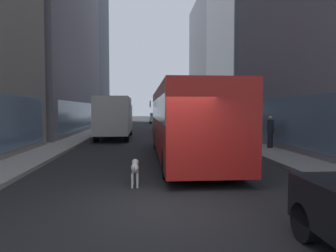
{
  "coord_description": "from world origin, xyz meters",
  "views": [
    {
      "loc": [
        -0.65,
        -7.0,
        2.17
      ],
      "look_at": [
        0.48,
        7.43,
        1.4
      ],
      "focal_mm": 33.27,
      "sensor_mm": 36.0,
      "label": 1
    }
  ],
  "objects_px": {
    "car_white_van": "(155,118)",
    "pedestrian_with_handbag": "(270,131)",
    "car_grey_wagon": "(162,123)",
    "transit_bus": "(185,118)",
    "box_truck": "(115,116)",
    "dalmatian_dog": "(135,168)"
  },
  "relations": [
    {
      "from": "transit_bus",
      "to": "box_truck",
      "type": "xyz_separation_m",
      "value": [
        -4.0,
        9.74,
        -0.11
      ]
    },
    {
      "from": "transit_bus",
      "to": "car_grey_wagon",
      "type": "xyz_separation_m",
      "value": [
        0.0,
        17.88,
        -0.96
      ]
    },
    {
      "from": "transit_bus",
      "to": "dalmatian_dog",
      "type": "bearing_deg",
      "value": -113.04
    },
    {
      "from": "transit_bus",
      "to": "pedestrian_with_handbag",
      "type": "distance_m",
      "value": 5.33
    },
    {
      "from": "transit_bus",
      "to": "dalmatian_dog",
      "type": "xyz_separation_m",
      "value": [
        -2.1,
        -4.94,
        -1.26
      ]
    },
    {
      "from": "car_grey_wagon",
      "to": "pedestrian_with_handbag",
      "type": "height_order",
      "value": "pedestrian_with_handbag"
    },
    {
      "from": "pedestrian_with_handbag",
      "to": "dalmatian_dog",
      "type": "bearing_deg",
      "value": -134.27
    },
    {
      "from": "transit_bus",
      "to": "car_white_van",
      "type": "distance_m",
      "value": 36.05
    },
    {
      "from": "car_white_van",
      "to": "pedestrian_with_handbag",
      "type": "distance_m",
      "value": 34.22
    },
    {
      "from": "transit_bus",
      "to": "car_grey_wagon",
      "type": "height_order",
      "value": "transit_bus"
    },
    {
      "from": "car_white_van",
      "to": "pedestrian_with_handbag",
      "type": "xyz_separation_m",
      "value": [
        4.82,
        -33.88,
        0.19
      ]
    },
    {
      "from": "pedestrian_with_handbag",
      "to": "transit_bus",
      "type": "bearing_deg",
      "value": -155.92
    },
    {
      "from": "car_grey_wagon",
      "to": "pedestrian_with_handbag",
      "type": "distance_m",
      "value": 16.45
    },
    {
      "from": "car_white_van",
      "to": "box_truck",
      "type": "height_order",
      "value": "box_truck"
    },
    {
      "from": "pedestrian_with_handbag",
      "to": "car_grey_wagon",
      "type": "bearing_deg",
      "value": 107.02
    },
    {
      "from": "transit_bus",
      "to": "pedestrian_with_handbag",
      "type": "xyz_separation_m",
      "value": [
        4.82,
        2.15,
        -0.76
      ]
    },
    {
      "from": "box_truck",
      "to": "car_grey_wagon",
      "type": "bearing_deg",
      "value": 63.82
    },
    {
      "from": "pedestrian_with_handbag",
      "to": "car_white_van",
      "type": "bearing_deg",
      "value": 98.09
    },
    {
      "from": "transit_bus",
      "to": "dalmatian_dog",
      "type": "distance_m",
      "value": 5.52
    },
    {
      "from": "box_truck",
      "to": "dalmatian_dog",
      "type": "distance_m",
      "value": 14.85
    },
    {
      "from": "pedestrian_with_handbag",
      "to": "box_truck",
      "type": "bearing_deg",
      "value": 139.26
    },
    {
      "from": "car_grey_wagon",
      "to": "box_truck",
      "type": "height_order",
      "value": "box_truck"
    }
  ]
}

